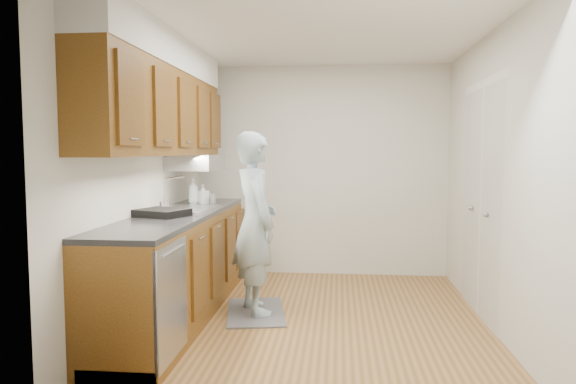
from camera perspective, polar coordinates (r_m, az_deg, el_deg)
The scene contains 14 objects.
floor at distance 4.66m, azimuth 2.75°, elevation -14.05°, with size 3.50×3.50×0.00m, color #A26B3D.
ceiling at distance 4.53m, azimuth 2.88°, elevation 17.46°, with size 3.50×3.50×0.00m, color white.
wall_left at distance 4.74m, azimuth -15.61°, elevation 1.52°, with size 0.02×3.50×2.50m, color silver.
wall_right at distance 4.60m, azimuth 21.82°, elevation 1.27°, with size 0.02×3.50×2.50m, color silver.
wall_back at distance 6.17m, azimuth 3.62°, elevation 2.35°, with size 3.00×0.02×2.50m, color silver.
counter at distance 4.74m, azimuth -12.01°, elevation -7.70°, with size 0.64×2.80×1.30m.
upper_cabinets at distance 4.74m, azimuth -13.67°, elevation 10.01°, with size 0.47×2.80×1.21m.
closet_door at distance 4.90m, azimuth 20.63°, elevation -1.15°, with size 0.02×1.22×2.05m, color white.
floor_mat at distance 4.87m, azimuth -3.61°, elevation -13.15°, with size 0.51×0.86×0.02m, color slate.
person at distance 4.67m, azimuth -3.67°, elevation -2.07°, with size 0.66×0.44×1.87m, color #98B0B9.
soap_bottle_a at distance 5.42m, azimuth -10.47°, elevation 0.14°, with size 0.11×0.11×0.27m, color white.
soap_bottle_b at distance 5.43m, azimuth -9.42°, elevation -0.20°, with size 0.09×0.09×0.20m, color white.
steel_can at distance 5.37m, azimuth -8.34°, elevation -0.75°, with size 0.06×0.06×0.11m, color #A5A5AA.
dish_rack at distance 4.45m, azimuth -13.82°, elevation -2.25°, with size 0.39×0.33×0.06m, color black.
Camera 1 is at (0.22, -4.41, 1.49)m, focal length 32.00 mm.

